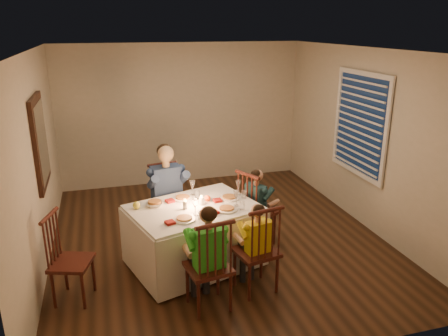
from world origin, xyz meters
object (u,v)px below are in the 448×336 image
object	(u,v)px
child_teal	(256,243)
chair_near_right	(255,289)
adult	(169,238)
child_green	(209,306)
dining_table	(194,224)
chair_near_left	(209,306)
chair_extra	(76,298)
chair_adult	(169,238)
serving_bowl	(155,204)
chair_end	(256,243)
child_yellow	(255,289)

from	to	relation	value
child_teal	chair_near_right	bearing A→B (deg)	133.93
adult	child_green	world-z (taller)	adult
adult	child_teal	size ratio (longest dim) A/B	1.27
dining_table	chair_near_left	bearing A→B (deg)	-109.29
chair_near_right	chair_extra	size ratio (longest dim) A/B	1.05
chair_adult	serving_bowl	distance (m)	1.07
dining_table	chair_end	size ratio (longest dim) A/B	1.64
dining_table	child_green	size ratio (longest dim) A/B	1.49
dining_table	child_yellow	bearing A→B (deg)	-69.24
chair_near_right	child_teal	bearing A→B (deg)	-121.28
child_green	chair_extra	bearing A→B (deg)	-29.65
chair_near_left	child_teal	distance (m)	1.56
dining_table	serving_bowl	xyz separation A→B (m)	(-0.45, 0.15, 0.25)
adult	dining_table	bearing A→B (deg)	-85.12
dining_table	chair_near_right	world-z (taller)	dining_table
chair_near_left	serving_bowl	size ratio (longest dim) A/B	5.24
child_green	child_teal	bearing A→B (deg)	-137.17
chair_adult	chair_extra	size ratio (longest dim) A/B	1.05
chair_near_right	adult	xyz separation A→B (m)	(-0.75, 1.52, 0.00)
chair_near_right	child_green	distance (m)	0.62
child_teal	dining_table	bearing A→B (deg)	82.58
child_green	chair_end	bearing A→B (deg)	-137.17
chair_near_left	adult	size ratio (longest dim) A/B	0.78
dining_table	child_teal	distance (m)	1.14
chair_extra	serving_bowl	world-z (taller)	serving_bowl
child_yellow	chair_adult	bearing A→B (deg)	-74.60
adult	child_yellow	xyz separation A→B (m)	(0.75, -1.52, 0.00)
chair_adult	chair_near_right	bearing A→B (deg)	-72.82
chair_near_left	child_green	xyz separation A→B (m)	(0.00, 0.00, 0.00)
child_teal	adult	bearing A→B (deg)	41.01
chair_adult	chair_near_left	bearing A→B (deg)	-93.84
serving_bowl	adult	bearing A→B (deg)	68.74
chair_end	child_yellow	world-z (taller)	chair_end
chair_adult	adult	distance (m)	0.00
chair_adult	child_teal	world-z (taller)	child_teal
chair_near_right	chair_near_left	bearing A→B (deg)	5.81
chair_end	serving_bowl	world-z (taller)	serving_bowl
dining_table	chair_near_right	bearing A→B (deg)	-69.24
chair_extra	chair_near_right	bearing A→B (deg)	-82.07
chair_adult	child_yellow	bearing A→B (deg)	-72.82
chair_extra	chair_adult	bearing A→B (deg)	-28.41
dining_table	adult	distance (m)	1.00
chair_adult	child_green	xyz separation A→B (m)	(0.16, -1.70, 0.00)
chair_extra	child_green	world-z (taller)	child_green
chair_near_right	chair_extra	distance (m)	2.02
child_green	serving_bowl	world-z (taller)	serving_bowl
child_green	serving_bowl	bearing A→B (deg)	-77.07
child_green	serving_bowl	xyz separation A→B (m)	(-0.41, 1.06, 0.82)
chair_end	child_yellow	size ratio (longest dim) A/B	1.01
chair_near_right	adult	bearing A→B (deg)	-74.60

